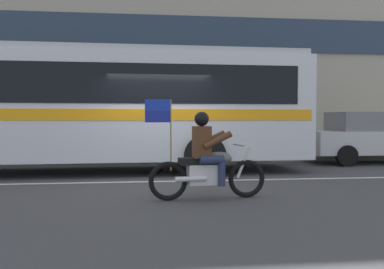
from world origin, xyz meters
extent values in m
plane|color=#3D3D3F|center=(0.00, 0.00, 0.00)|extent=(60.00, 60.00, 0.00)
cube|color=gray|center=(0.00, 5.10, 0.07)|extent=(28.00, 3.80, 0.15)
cube|color=silver|center=(0.00, -0.60, 0.00)|extent=(26.60, 0.14, 0.01)
cube|color=#233347|center=(0.00, 6.96, 4.90)|extent=(25.76, 0.10, 1.40)
cube|color=silver|center=(-2.39, 1.20, 1.73)|extent=(12.72, 2.90, 2.70)
cube|color=black|center=(-2.39, 1.20, 2.28)|extent=(11.71, 2.91, 0.96)
cube|color=orange|center=(-2.39, 1.20, 1.53)|extent=(12.47, 2.92, 0.28)
cube|color=#ADB1BA|center=(-2.39, 1.20, 3.14)|extent=(12.47, 2.76, 0.16)
cylinder|color=black|center=(1.09, 0.02, 0.52)|extent=(1.04, 0.30, 1.04)
torus|color=black|center=(1.46, -2.69, 0.34)|extent=(0.70, 0.15, 0.69)
torus|color=black|center=(0.01, -2.83, 0.34)|extent=(0.70, 0.15, 0.69)
cube|color=silver|center=(0.69, -2.77, 0.44)|extent=(0.66, 0.34, 0.36)
ellipsoid|color=#59565B|center=(0.94, -2.74, 0.72)|extent=(0.50, 0.32, 0.24)
cube|color=black|center=(0.49, -2.79, 0.69)|extent=(0.58, 0.31, 0.12)
cylinder|color=silver|center=(1.40, -2.70, 0.65)|extent=(0.28, 0.08, 0.58)
cylinder|color=silver|center=(1.32, -2.71, 0.96)|extent=(0.10, 0.64, 0.04)
cylinder|color=silver|center=(0.40, -2.95, 0.39)|extent=(0.56, 0.14, 0.09)
cube|color=#4C2D19|center=(0.62, -2.77, 1.02)|extent=(0.31, 0.38, 0.56)
sphere|color=black|center=(0.62, -2.77, 1.44)|extent=(0.26, 0.26, 0.26)
cylinder|color=#232D4C|center=(0.74, -2.58, 0.72)|extent=(0.43, 0.19, 0.15)
cylinder|color=#232D4C|center=(0.92, -2.56, 0.48)|extent=(0.13, 0.13, 0.46)
cylinder|color=#232D4C|center=(0.77, -2.94, 0.72)|extent=(0.43, 0.19, 0.15)
cylinder|color=#232D4C|center=(0.95, -2.92, 0.48)|extent=(0.13, 0.13, 0.46)
cylinder|color=#4C2D19|center=(0.84, -2.55, 1.06)|extent=(0.53, 0.16, 0.32)
cylinder|color=#4C2D19|center=(0.87, -2.95, 1.06)|extent=(0.53, 0.16, 0.32)
cylinder|color=olive|center=(0.06, -2.83, 1.15)|extent=(0.02, 0.02, 1.25)
cube|color=#1933A5|center=(-0.17, -2.85, 1.68)|extent=(0.44, 0.06, 0.20)
cube|color=navy|center=(-0.17, -2.85, 1.47)|extent=(0.44, 0.06, 0.20)
cube|color=silver|center=(7.02, 2.60, 0.68)|extent=(4.39, 1.83, 0.72)
cube|color=slate|center=(6.80, 2.60, 1.34)|extent=(2.29, 1.60, 0.60)
cylinder|color=black|center=(5.66, 1.75, 0.32)|extent=(0.64, 0.22, 0.64)
camera|label=1|loc=(-0.44, -10.13, 1.45)|focal=39.20mm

